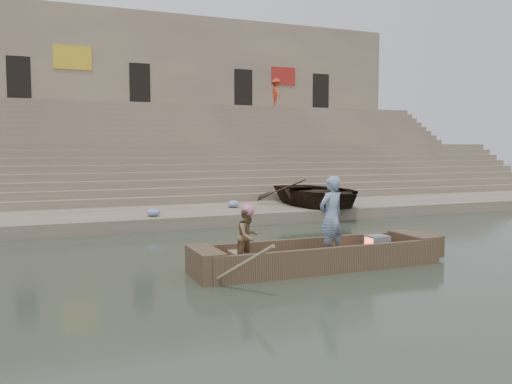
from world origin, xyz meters
TOP-DOWN VIEW (x-y plane):
  - ground at (0.00, 0.00)m, footprint 120.00×120.00m
  - lower_landing at (0.00, 8.00)m, footprint 32.00×4.00m
  - mid_landing at (0.00, 15.50)m, footprint 32.00×3.00m
  - upper_landing at (0.00, 22.50)m, footprint 32.00×3.00m
  - ghat_steps at (0.00, 17.19)m, footprint 32.00×11.00m
  - building_wall at (0.00, 26.50)m, footprint 32.00×5.07m
  - main_rowboat at (-2.74, -0.40)m, footprint 5.00×1.30m
  - rowboat_trim at (-2.53, -0.40)m, footprint 6.04×2.63m
  - standing_man at (-2.41, -0.39)m, footprint 0.74×0.59m
  - rowing_man at (-4.38, -0.42)m, footprint 0.71×0.64m
  - television at (-1.19, -0.40)m, footprint 0.46×0.42m
  - beached_rowboat at (1.56, 7.29)m, footprint 3.71×5.13m
  - pedestrian at (6.38, 21.63)m, footprint 0.86×1.30m
  - cloth_bundles at (-3.22, 7.39)m, footprint 3.73×1.87m

SIDE VIEW (x-z plane):
  - ground at x=0.00m, z-range 0.00..0.00m
  - main_rowboat at x=-2.74m, z-range 0.00..0.22m
  - lower_landing at x=0.00m, z-range 0.00..0.40m
  - rowboat_trim at x=-2.53m, z-range -0.62..1.23m
  - television at x=-1.19m, z-range 0.22..0.62m
  - cloth_bundles at x=-3.22m, z-range 0.40..0.66m
  - rowing_man at x=-4.38m, z-range 0.22..1.41m
  - beached_rowboat at x=1.56m, z-range 0.40..1.45m
  - standing_man at x=-2.41m, z-range 0.22..2.01m
  - mid_landing at x=0.00m, z-range 0.00..2.80m
  - ghat_steps at x=0.00m, z-range -0.80..4.40m
  - upper_landing at x=0.00m, z-range 0.00..5.20m
  - building_wall at x=0.00m, z-range 0.00..11.20m
  - pedestrian at x=6.38m, z-range 5.20..7.08m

